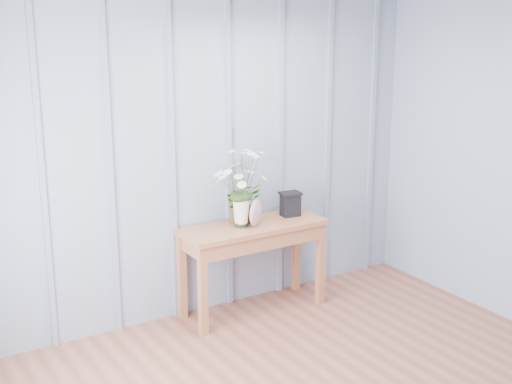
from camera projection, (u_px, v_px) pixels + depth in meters
room_shell at (299, 86)px, 4.34m from camera, size 4.00×4.50×2.50m
sideboard at (253, 238)px, 5.75m from camera, size 1.20×0.45×0.75m
daisy_vase at (241, 178)px, 5.56m from camera, size 0.45×0.34×0.64m
spider_plant at (242, 203)px, 5.73m from camera, size 0.30×0.26×0.33m
felt_disc_vessel at (256, 213)px, 5.65m from camera, size 0.21×0.18×0.22m
carved_box at (290, 204)px, 5.92m from camera, size 0.18×0.15×0.20m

